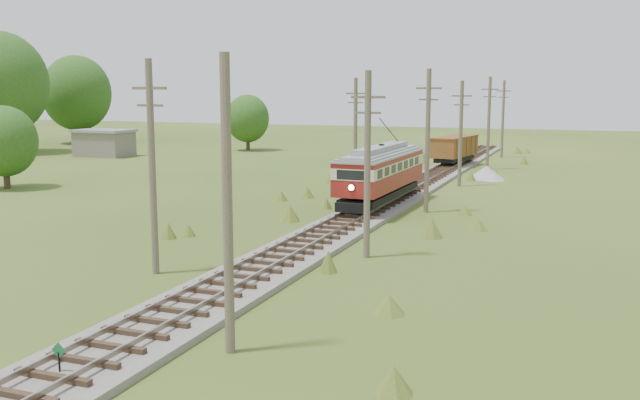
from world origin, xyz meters
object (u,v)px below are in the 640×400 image
at_px(gravel_pile, 488,173).
at_px(switch_marker, 59,358).
at_px(gondola, 455,148).
at_px(streetcar, 381,170).

bearing_deg(gravel_pile, switch_marker, -95.61).
bearing_deg(gondola, switch_marker, -81.39).
bearing_deg(streetcar, gondola, 91.13).
distance_m(streetcar, gondola, 26.43).
bearing_deg(switch_marker, gondola, 89.80).
relative_size(streetcar, gravel_pile, 3.49).
bearing_deg(gravel_pile, gondola, 117.12).
distance_m(switch_marker, gondola, 56.67).
height_order(switch_marker, streetcar, streetcar).
xyz_separation_m(switch_marker, streetcar, (0.20, 30.24, 1.89)).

